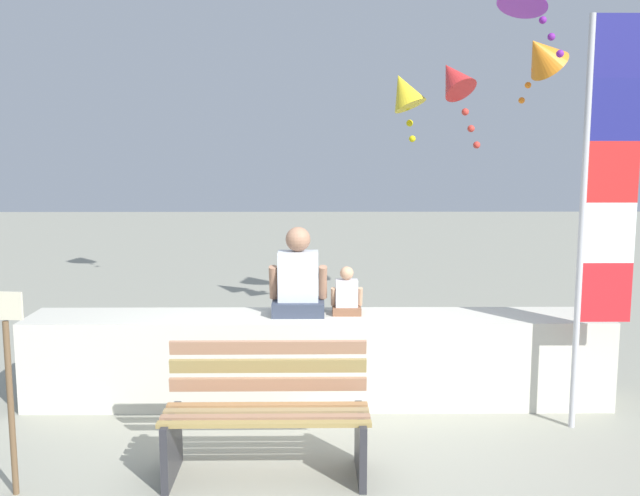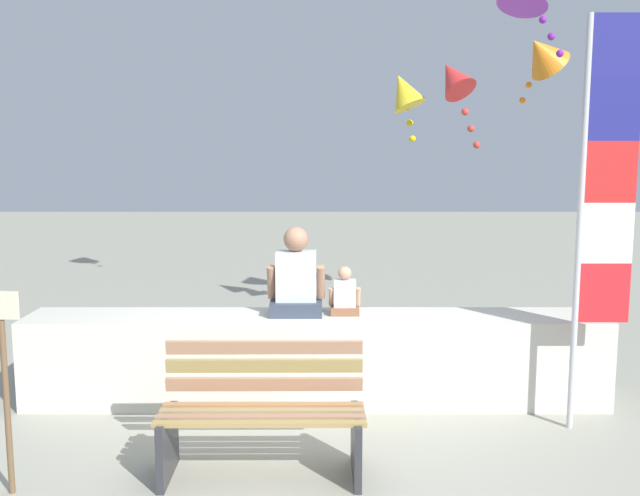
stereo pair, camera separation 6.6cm
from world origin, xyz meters
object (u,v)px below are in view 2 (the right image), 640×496
object	(u,v)px
park_bench	(265,416)
kite_yellow	(407,91)
person_child	(347,296)
flag_banner	(603,192)
person_adult	(298,280)
sign_post	(7,376)
kite_red	(456,79)
kite_orange	(544,54)

from	to	relation	value
park_bench	kite_yellow	size ratio (longest dim) A/B	1.70
person_child	flag_banner	distance (m)	2.27
person_adult	sign_post	size ratio (longest dim) A/B	0.58
flag_banner	person_adult	bearing A→B (deg)	164.68
person_child	kite_red	size ratio (longest dim) A/B	0.42
park_bench	kite_orange	xyz separation A→B (m)	(3.08, 4.07, 2.97)
person_adult	kite_red	size ratio (longest dim) A/B	0.76
flag_banner	kite_yellow	distance (m)	3.14
kite_yellow	flag_banner	bearing A→B (deg)	-66.07
kite_red	kite_yellow	distance (m)	0.65
flag_banner	kite_red	xyz separation A→B (m)	(-0.73, 2.31, 1.07)
person_child	kite_yellow	size ratio (longest dim) A/B	0.51
person_child	park_bench	bearing A→B (deg)	-113.19
person_child	kite_red	distance (m)	2.89
kite_red	kite_yellow	xyz separation A→B (m)	(-0.48, 0.42, -0.10)
person_child	kite_orange	xyz separation A→B (m)	(2.46, 2.63, 2.42)
person_child	flag_banner	xyz separation A→B (m)	(1.95, -0.65, 0.96)
park_bench	flag_banner	xyz separation A→B (m)	(2.57, 0.79, 1.51)
park_bench	kite_orange	bearing A→B (deg)	52.92
person_child	flag_banner	world-z (taller)	flag_banner
park_bench	person_adult	bearing A→B (deg)	82.53
kite_yellow	sign_post	world-z (taller)	kite_yellow
park_bench	kite_orange	distance (m)	5.90
person_adult	kite_yellow	distance (m)	2.99
kite_red	kite_yellow	world-z (taller)	kite_red
flag_banner	sign_post	xyz separation A→B (m)	(-4.20, -1.10, -1.11)
kite_red	person_child	bearing A→B (deg)	-126.46
person_adult	flag_banner	size ratio (longest dim) A/B	0.24
kite_red	kite_orange	bearing A→B (deg)	38.23
person_child	sign_post	world-z (taller)	sign_post
park_bench	person_child	bearing A→B (deg)	66.81
kite_orange	sign_post	xyz separation A→B (m)	(-4.71, -4.38, -2.58)
kite_yellow	kite_orange	bearing A→B (deg)	17.77
kite_red	sign_post	xyz separation A→B (m)	(-3.47, -3.40, -2.19)
park_bench	kite_yellow	xyz separation A→B (m)	(1.36, 3.52, 2.48)
flag_banner	kite_yellow	xyz separation A→B (m)	(-1.21, 2.73, 0.98)
sign_post	kite_red	bearing A→B (deg)	44.44
person_child	kite_yellow	bearing A→B (deg)	70.33
flag_banner	person_child	bearing A→B (deg)	161.52
park_bench	kite_orange	size ratio (longest dim) A/B	1.57
person_child	sign_post	xyz separation A→B (m)	(-2.25, -1.75, -0.16)
kite_yellow	park_bench	bearing A→B (deg)	-111.13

